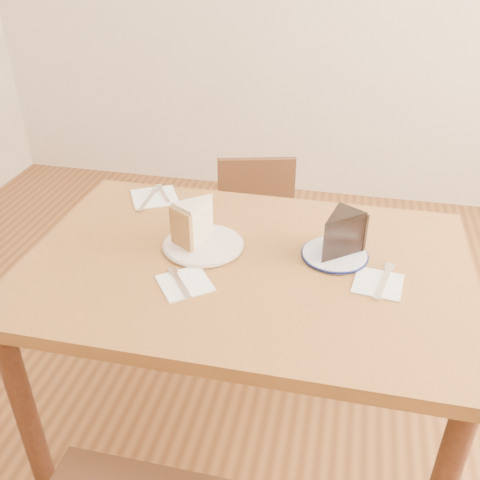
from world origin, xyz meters
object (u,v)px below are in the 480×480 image
Objects in this scene: table at (246,290)px; carrot_cake at (198,222)px; plate_navy at (335,255)px; chair_far at (257,245)px; chocolate_cake at (337,237)px; plate_cream at (203,245)px.

table is 0.24m from carrot_cake.
table is 0.27m from plate_navy.
chair_far is at bearing 97.57° from table.
chair_far is at bearing 120.03° from plate_navy.
plate_navy is at bearing 17.90° from table.
carrot_cake is (-0.15, 0.07, 0.17)m from table.
chocolate_cake is at bearing 105.16° from chair_far.
table is 10.51× the size of carrot_cake.
plate_navy is at bearing -39.17° from chocolate_cake.
carrot_cake is (-0.07, -0.55, 0.41)m from chair_far.
plate_cream is 1.71× the size of chocolate_cake.
chocolate_cake is at bearing 3.82° from plate_cream.
carrot_cake is at bearing 32.32° from chocolate_cake.
plate_cream is 0.37m from chocolate_cake.
carrot_cake reaches higher than chocolate_cake.
plate_cream is 1.24× the size of plate_navy.
table is 1.63× the size of chair_far.
chair_far is at bearing 114.62° from carrot_cake.
table is 0.18m from plate_cream.
chocolate_cake is (0.39, 0.00, -0.00)m from carrot_cake.
plate_navy reaches higher than chair_far.
chair_far is 5.79× the size of chocolate_cake.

